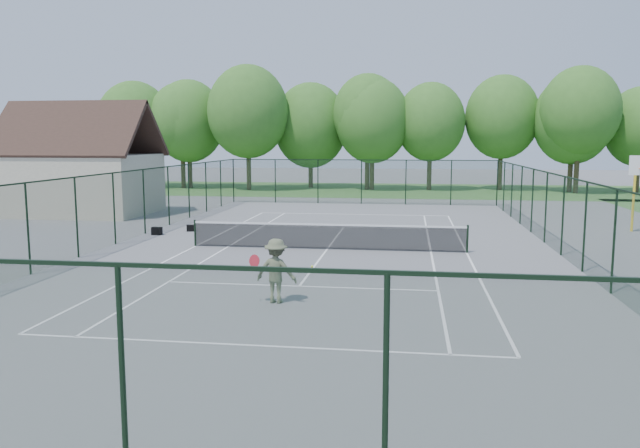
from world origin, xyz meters
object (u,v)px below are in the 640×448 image
Objects in this scene: tennis_net at (327,235)px; basketball_goal at (639,179)px; sports_bag_a at (157,231)px; tennis_player at (276,271)px.

basketball_goal reaches higher than tennis_net.
sports_bag_a is at bearing 162.04° from tennis_net.
tennis_player reaches higher than sports_bag_a.
basketball_goal reaches higher than sports_bag_a.
basketball_goal is 2.02× the size of tennis_player.
basketball_goal is at bearing 10.52° from sports_bag_a.
tennis_net is 6.14× the size of tennis_player.
basketball_goal reaches higher than tennis_player.
basketball_goal is (13.82, 6.44, 1.99)m from tennis_net.
tennis_player is at bearing -92.00° from tennis_net.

